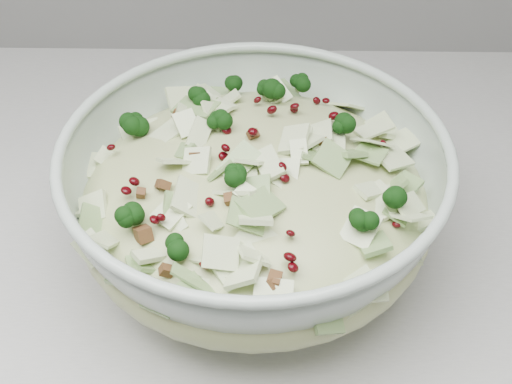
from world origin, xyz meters
TOP-DOWN VIEW (x-y plane):
  - mixing_bowl at (0.34, 1.60)m, footprint 0.37×0.37m
  - salad at (0.34, 1.60)m, footprint 0.33×0.33m

SIDE VIEW (x-z plane):
  - mixing_bowl at x=0.34m, z-range 0.90..1.04m
  - salad at x=0.34m, z-range 0.92..1.06m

